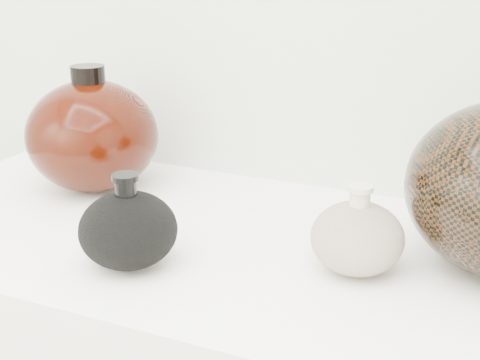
% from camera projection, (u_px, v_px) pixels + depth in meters
% --- Properties ---
extents(black_gourd_vase, '(0.14, 0.14, 0.12)m').
position_uv_depth(black_gourd_vase, '(128.00, 229.00, 0.83)').
color(black_gourd_vase, black).
rests_on(black_gourd_vase, display_counter).
extents(cream_gourd_vase, '(0.13, 0.13, 0.11)m').
position_uv_depth(cream_gourd_vase, '(357.00, 237.00, 0.82)').
color(cream_gourd_vase, beige).
rests_on(cream_gourd_vase, display_counter).
extents(left_round_pot, '(0.27, 0.27, 0.20)m').
position_uv_depth(left_round_pot, '(92.00, 135.00, 1.08)').
color(left_round_pot, black).
rests_on(left_round_pot, display_counter).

